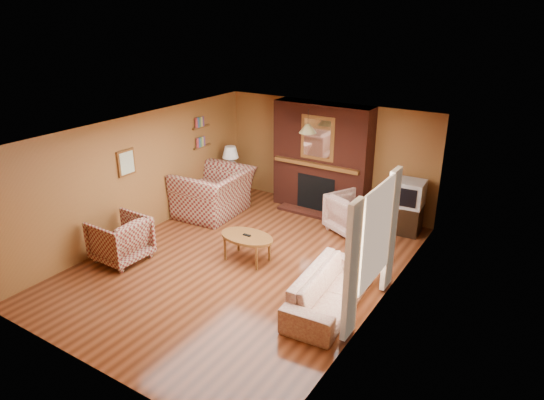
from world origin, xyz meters
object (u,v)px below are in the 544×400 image
Objects in this scene: plaid_loveseat at (214,192)px; tv_stand at (407,219)px; floral_sofa at (331,289)px; floral_armchair at (352,214)px; table_lamp at (231,158)px; crt_tv at (410,193)px; coffee_table at (247,238)px; fireplace at (322,159)px; plaid_armchair at (120,239)px; side_table at (231,185)px.

plaid_loveseat reaches higher than tv_stand.
tv_stand is at bearing -6.86° from floral_sofa.
plaid_loveseat is 3.05m from floral_armchair.
table_lamp is (-4.00, 2.84, 0.71)m from floral_sofa.
plaid_loveseat is 4.13m from crt_tv.
coffee_table is 3.38m from tv_stand.
fireplace is at bearing -7.28° from floral_armchair.
fireplace is at bearing 171.82° from tv_stand.
fireplace is 3.98m from floral_sofa.
plaid_armchair reaches higher than coffee_table.
floral_armchair is at bearing -3.61° from side_table.
fireplace is 2.34× the size of coffee_table.
coffee_table is 1.73× the size of crt_tv.
floral_sofa is at bearing 133.37° from floral_armchair.
crt_tv is at bearing 4.74° from side_table.
plaid_loveseat is at bearing 179.17° from plaid_armchair.
crt_tv is (0.15, 3.19, 0.56)m from floral_sofa.
crt_tv reaches higher than floral_armchair.
floral_sofa is 2.29× the size of floral_armchair.
tv_stand is (0.95, 0.55, -0.10)m from floral_armchair.
floral_sofa is at bearing -35.41° from side_table.
fireplace is at bearing 155.73° from plaid_armchair.
fireplace is 3.71× the size of side_table.
fireplace is 1.55× the size of plaid_loveseat.
crt_tv is (4.00, 3.86, 0.45)m from plaid_armchair.
fireplace is at bearing 174.70° from crt_tv.
side_table is at bearing 50.42° from floral_sofa.
floral_armchair is at bearing 100.68° from plaid_loveseat.
plaid_loveseat is at bearing -161.37° from crt_tv.
floral_armchair is at bearing 12.67° from floral_sofa.
side_table is (-4.00, 2.84, 0.03)m from floral_sofa.
floral_armchair is at bearing -152.86° from tv_stand.
table_lamp is 4.17m from crt_tv.
plaid_loveseat is 4.12m from tv_stand.
table_lamp reaches higher than floral_armchair.
plaid_armchair is 1.50× the size of tv_stand.
plaid_loveseat is at bearing 41.12° from floral_armchair.
floral_armchair is (1.10, -0.74, -0.78)m from fireplace.
tv_stand is at bearing 4.82° from table_lamp.
plaid_loveseat reaches higher than side_table.
plaid_armchair is 0.45× the size of floral_sofa.
fireplace reaches higher than plaid_loveseat.
floral_armchair is 3.26m from table_lamp.
fireplace is 2.24m from tv_stand.
crt_tv is at bearing -6.87° from floral_sofa.
table_lamp is 1.07× the size of crt_tv.
floral_armchair is at bearing 62.37° from coffee_table.
crt_tv reaches higher than plaid_loveseat.
floral_sofa is at bearing -60.64° from fireplace.
plaid_armchair is 1.02× the size of floral_armchair.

